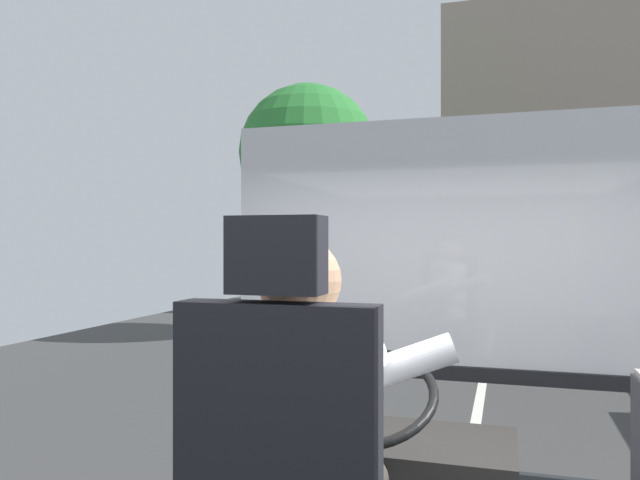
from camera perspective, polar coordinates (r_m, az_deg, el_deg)
name	(u,v)px	position (r m, az deg, el deg)	size (l,w,h in m)	color
ground	(486,363)	(10.87, 15.30, -11.02)	(18.00, 44.00, 0.06)	#383838
bus_driver	(306,428)	(1.68, -1.36, -17.15)	(0.77, 0.54, 0.81)	#332D28
steering_console	(385,477)	(2.85, 6.11, -21.16)	(1.10, 0.99, 0.82)	#282623
windshield_panel	(445,277)	(3.51, 11.59, -3.40)	(2.50, 0.08, 1.48)	silver
street_tree	(308,155)	(13.31, -1.16, 7.99)	(2.98, 2.98, 5.42)	#4C3828
parked_car_red	(619,281)	(23.41, 26.21, -3.48)	(1.77, 4.25, 1.23)	maroon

